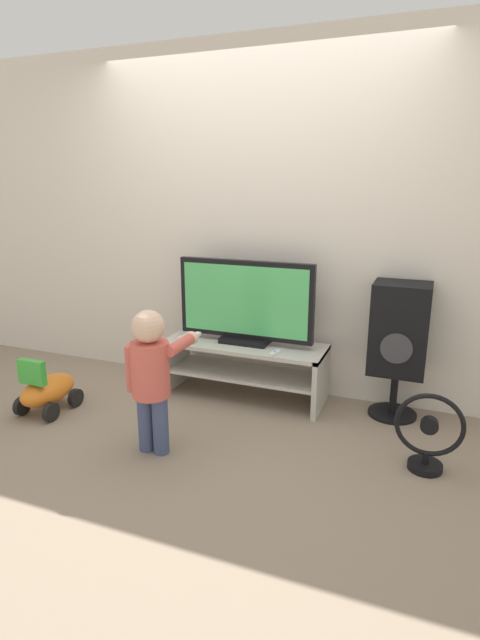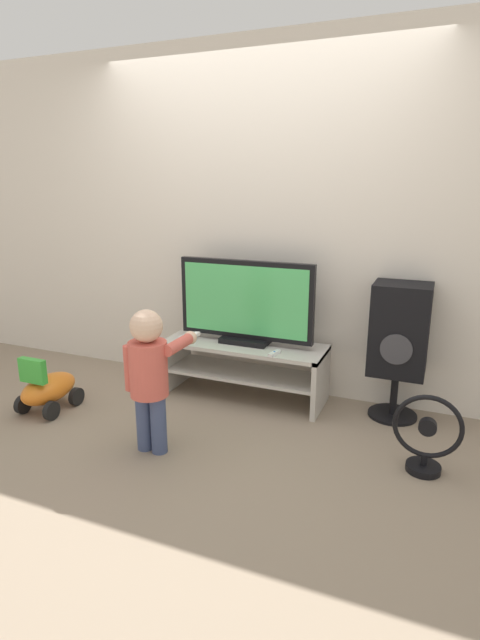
{
  "view_description": "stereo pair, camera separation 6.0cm",
  "coord_description": "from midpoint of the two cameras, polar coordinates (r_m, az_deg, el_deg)",
  "views": [
    {
      "loc": [
        1.28,
        -3.1,
        1.59
      ],
      "look_at": [
        0.0,
        0.13,
        0.63
      ],
      "focal_mm": 28.0,
      "sensor_mm": 36.0,
      "label": 1
    },
    {
      "loc": [
        1.33,
        -3.07,
        1.59
      ],
      "look_at": [
        0.0,
        0.13,
        0.63
      ],
      "focal_mm": 28.0,
      "sensor_mm": 36.0,
      "label": 2
    }
  ],
  "objects": [
    {
      "name": "television",
      "position": [
        3.67,
        1.1,
        1.94
      ],
      "size": [
        1.03,
        0.2,
        0.62
      ],
      "color": "black",
      "rests_on": "tv_stand"
    },
    {
      "name": "tv_stand",
      "position": [
        3.78,
        0.96,
        -4.7
      ],
      "size": [
        1.22,
        0.43,
        0.43
      ],
      "color": "beige",
      "rests_on": "ground_plane"
    },
    {
      "name": "wall_back",
      "position": [
        3.84,
        2.69,
        11.06
      ],
      "size": [
        10.0,
        0.06,
        2.6
      ],
      "color": "silver",
      "rests_on": "ground_plane"
    },
    {
      "name": "speaker_tower",
      "position": [
        3.54,
        18.22,
        -1.39
      ],
      "size": [
        0.37,
        0.34,
        0.95
      ],
      "color": "black",
      "rests_on": "ground_plane"
    },
    {
      "name": "ground_plane",
      "position": [
        3.71,
        -0.31,
        -9.98
      ],
      "size": [
        16.0,
        16.0,
        0.0
      ],
      "primitive_type": "plane",
      "color": "gray"
    },
    {
      "name": "floor_fan",
      "position": [
        3.07,
        21.07,
        -12.42
      ],
      "size": [
        0.38,
        0.19,
        0.47
      ],
      "color": "black",
      "rests_on": "ground_plane"
    },
    {
      "name": "game_console",
      "position": [
        3.82,
        -5.72,
        -1.97
      ],
      "size": [
        0.05,
        0.18,
        0.05
      ],
      "color": "white",
      "rests_on": "tv_stand"
    },
    {
      "name": "remote_primary",
      "position": [
        3.5,
        4.45,
        -3.81
      ],
      "size": [
        0.06,
        0.13,
        0.03
      ],
      "color": "white",
      "rests_on": "tv_stand"
    },
    {
      "name": "ride_on_toy",
      "position": [
        3.86,
        -20.68,
        -7.33
      ],
      "size": [
        0.3,
        0.47,
        0.43
      ],
      "color": "orange",
      "rests_on": "ground_plane"
    },
    {
      "name": "child",
      "position": [
        3.0,
        -9.69,
        -5.6
      ],
      "size": [
        0.34,
        0.5,
        0.89
      ],
      "color": "#3F4C72",
      "rests_on": "ground_plane"
    }
  ]
}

